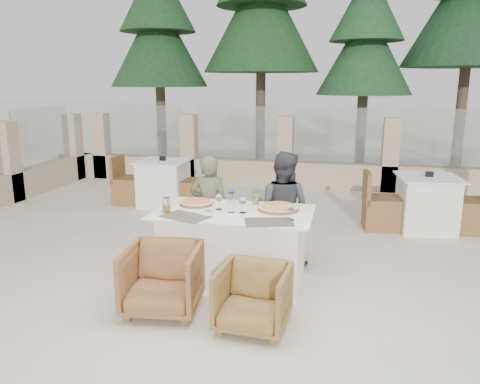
% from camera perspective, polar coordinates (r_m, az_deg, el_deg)
% --- Properties ---
extents(ground, '(80.00, 80.00, 0.00)m').
position_cam_1_polar(ground, '(4.98, -2.04, -11.04)').
color(ground, beige).
rests_on(ground, ground).
extents(sand_patch, '(30.00, 16.00, 0.01)m').
position_cam_1_polar(sand_patch, '(18.53, 9.22, 6.81)').
color(sand_patch, beige).
rests_on(sand_patch, ground).
extents(perimeter_wall_far, '(10.00, 0.34, 1.60)m').
position_cam_1_polar(perimeter_wall_far, '(9.34, 5.54, 5.55)').
color(perimeter_wall_far, '#C3AB8A').
rests_on(perimeter_wall_far, ground).
extents(pine_far_left, '(2.42, 2.42, 5.50)m').
position_cam_1_polar(pine_far_left, '(12.32, -9.86, 16.38)').
color(pine_far_left, '#1D4520').
rests_on(pine_far_left, ground).
extents(pine_mid_left, '(2.86, 2.86, 6.50)m').
position_cam_1_polar(pine_mid_left, '(12.13, 2.62, 18.97)').
color(pine_mid_left, '#1E481F').
rests_on(pine_mid_left, ground).
extents(pine_centre, '(2.20, 2.20, 5.00)m').
position_cam_1_polar(pine_centre, '(11.59, 14.99, 15.10)').
color(pine_centre, '#224F28').
rests_on(pine_centre, ground).
extents(pine_mid_right, '(2.99, 2.99, 6.80)m').
position_cam_1_polar(pine_mid_right, '(12.53, 26.28, 18.20)').
color(pine_mid_right, '#1B4225').
rests_on(pine_mid_right, ground).
extents(dining_table, '(1.60, 0.90, 0.77)m').
position_cam_1_polar(dining_table, '(4.87, -0.79, -6.71)').
color(dining_table, white).
rests_on(dining_table, ground).
extents(placemat_near_left, '(0.53, 0.44, 0.00)m').
position_cam_1_polar(placemat_near_left, '(4.58, -6.67, -3.00)').
color(placemat_near_left, '#5C564F').
rests_on(placemat_near_left, dining_table).
extents(placemat_near_right, '(0.51, 0.41, 0.00)m').
position_cam_1_polar(placemat_near_right, '(4.39, 3.57, -3.67)').
color(placemat_near_right, '#504B45').
rests_on(placemat_near_right, dining_table).
extents(pizza_left, '(0.46, 0.46, 0.05)m').
position_cam_1_polar(pizza_left, '(5.00, -5.35, -1.32)').
color(pizza_left, '#D34D1C').
rests_on(pizza_left, dining_table).
extents(pizza_right, '(0.46, 0.46, 0.06)m').
position_cam_1_polar(pizza_right, '(4.80, 4.67, -1.87)').
color(pizza_right, orange).
rests_on(pizza_right, dining_table).
extents(water_bottle, '(0.09, 0.09, 0.24)m').
position_cam_1_polar(water_bottle, '(4.67, -1.06, -1.08)').
color(water_bottle, '#BADCF5').
rests_on(water_bottle, dining_table).
extents(wine_glass_centre, '(0.10, 0.10, 0.18)m').
position_cam_1_polar(wine_glass_centre, '(4.79, -2.58, -1.09)').
color(wine_glass_centre, white).
rests_on(wine_glass_centre, dining_table).
extents(wine_glass_near, '(0.09, 0.09, 0.18)m').
position_cam_1_polar(wine_glass_near, '(4.66, 0.33, -1.48)').
color(wine_glass_near, white).
rests_on(wine_glass_near, dining_table).
extents(wine_glass_corner, '(0.10, 0.10, 0.18)m').
position_cam_1_polar(wine_glass_corner, '(4.44, 6.27, -2.31)').
color(wine_glass_corner, silver).
rests_on(wine_glass_corner, dining_table).
extents(beer_glass_left, '(0.09, 0.09, 0.16)m').
position_cam_1_polar(beer_glass_left, '(4.73, -8.98, -1.60)').
color(beer_glass_left, orange).
rests_on(beer_glass_left, dining_table).
extents(beer_glass_right, '(0.08, 0.08, 0.13)m').
position_cam_1_polar(beer_glass_right, '(4.99, 1.94, -0.80)').
color(beer_glass_right, gold).
rests_on(beer_glass_right, dining_table).
extents(olive_dish, '(0.13, 0.13, 0.04)m').
position_cam_1_polar(olive_dish, '(4.65, -3.90, -2.44)').
color(olive_dish, white).
rests_on(olive_dish, dining_table).
extents(armchair_far_left, '(0.75, 0.76, 0.54)m').
position_cam_1_polar(armchair_far_left, '(5.51, -3.98, -5.59)').
color(armchair_far_left, brown).
rests_on(armchair_far_left, ground).
extents(armchair_far_right, '(0.83, 0.84, 0.65)m').
position_cam_1_polar(armchair_far_right, '(5.48, 3.39, -5.08)').
color(armchair_far_right, brown).
rests_on(armchair_far_right, ground).
extents(armchair_near_left, '(0.73, 0.75, 0.62)m').
position_cam_1_polar(armchair_near_left, '(4.36, -9.42, -10.41)').
color(armchair_near_left, brown).
rests_on(armchair_near_left, ground).
extents(armchair_near_right, '(0.62, 0.63, 0.54)m').
position_cam_1_polar(armchair_near_right, '(4.05, 1.61, -12.75)').
color(armchair_near_right, olive).
rests_on(armchair_near_right, ground).
extents(diner_left, '(0.47, 0.31, 1.25)m').
position_cam_1_polar(diner_left, '(5.40, -3.75, -2.00)').
color(diner_left, '#545940').
rests_on(diner_left, ground).
extents(diner_right, '(0.74, 0.65, 1.31)m').
position_cam_1_polar(diner_right, '(5.30, 5.22, -2.05)').
color(diner_right, '#3B3E41').
rests_on(diner_right, ground).
extents(bg_table_a, '(1.66, 0.85, 0.77)m').
position_cam_1_polar(bg_table_a, '(7.97, -9.29, 1.07)').
color(bg_table_a, white).
rests_on(bg_table_a, ground).
extents(bg_table_b, '(1.72, 0.98, 0.77)m').
position_cam_1_polar(bg_table_b, '(7.05, 21.79, -1.32)').
color(bg_table_b, white).
rests_on(bg_table_b, ground).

